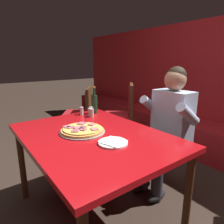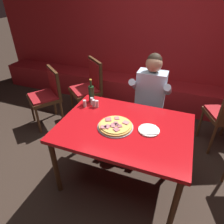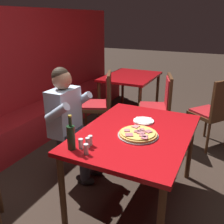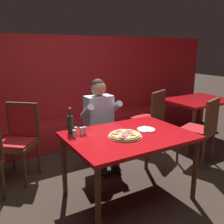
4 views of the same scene
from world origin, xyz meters
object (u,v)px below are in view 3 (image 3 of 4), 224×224
plate_white_paper (144,121)px  dining_chair_side_aisle (160,103)px  shaker_parmesan (86,150)px  dining_chair_by_booth (215,109)px  shaker_black_pepper (88,143)px  dining_chair_near_right (101,101)px  diner_seated_blue_shirt (71,119)px  background_dining_table (130,80)px  shaker_red_pepper_flakes (90,141)px  beer_bottle (71,137)px  shaker_oregano (81,144)px  main_dining_table (136,139)px  pizza (138,134)px

plate_white_paper → dining_chair_side_aisle: bearing=7.1°
shaker_parmesan → dining_chair_by_booth: size_ratio=0.09×
shaker_black_pepper → dining_chair_near_right: dining_chair_near_right is taller
shaker_black_pepper → dining_chair_by_booth: (1.97, -0.84, -0.22)m
plate_white_paper → diner_seated_blue_shirt: (-0.16, 0.79, -0.07)m
diner_seated_blue_shirt → background_dining_table: bearing=3.8°
diner_seated_blue_shirt → background_dining_table: 2.11m
plate_white_paper → shaker_red_pepper_flakes: size_ratio=2.44×
beer_bottle → shaker_black_pepper: bearing=-53.5°
shaker_oregano → dining_chair_by_booth: (2.01, -0.88, -0.22)m
diner_seated_blue_shirt → dining_chair_near_right: bearing=9.5°
diner_seated_blue_shirt → shaker_oregano: bearing=-139.2°
shaker_oregano → dining_chair_near_right: size_ratio=0.08×
shaker_parmesan → dining_chair_near_right: 1.85m
shaker_oregano → shaker_parmesan: bearing=-123.6°
shaker_parmesan → background_dining_table: bearing=14.9°
main_dining_table → shaker_parmesan: (-0.56, 0.20, 0.12)m
diner_seated_blue_shirt → background_dining_table: diner_seated_blue_shirt is taller
pizza → beer_bottle: beer_bottle is taller
diner_seated_blue_shirt → dining_chair_by_booth: bearing=-44.5°
shaker_red_pepper_flakes → shaker_parmesan: (-0.14, -0.04, 0.00)m
background_dining_table → dining_chair_near_right: bearing=178.3°
shaker_parmesan → diner_seated_blue_shirt: 0.89m
shaker_oregano → background_dining_table: (2.70, 0.65, -0.13)m
pizza → background_dining_table: size_ratio=0.31×
shaker_oregano → main_dining_table: bearing=-29.8°
dining_chair_near_right → beer_bottle: bearing=-159.5°
diner_seated_blue_shirt → dining_chair_by_booth: size_ratio=1.26×
main_dining_table → pizza: 0.13m
beer_bottle → shaker_parmesan: size_ratio=3.40×
shaker_parmesan → shaker_oregano: size_ratio=1.00×
main_dining_table → shaker_red_pepper_flakes: (-0.42, 0.25, 0.12)m
dining_chair_by_booth → plate_white_paper: bearing=154.4°
shaker_parmesan → diner_seated_blue_shirt: size_ratio=0.07×
background_dining_table → shaker_parmesan: bearing=-165.1°
shaker_parmesan → dining_chair_by_booth: bearing=-21.0°
main_dining_table → diner_seated_blue_shirt: diner_seated_blue_shirt is taller
shaker_black_pepper → dining_chair_near_right: size_ratio=0.08×
main_dining_table → dining_chair_by_booth: size_ratio=1.33×
shaker_oregano → dining_chair_side_aisle: dining_chair_side_aisle is taller
beer_bottle → shaker_parmesan: 0.17m
plate_white_paper → dining_chair_near_right: 1.30m
dining_chair_by_booth → dining_chair_side_aisle: size_ratio=1.01×
main_dining_table → beer_bottle: bearing=146.8°
shaker_red_pepper_flakes → main_dining_table: bearing=-30.6°
shaker_black_pepper → background_dining_table: bearing=14.6°
main_dining_table → beer_bottle: (-0.54, 0.35, 0.19)m
main_dining_table → background_dining_table: same height
main_dining_table → pizza: (-0.08, -0.05, 0.10)m
main_dining_table → background_dining_table: 2.39m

